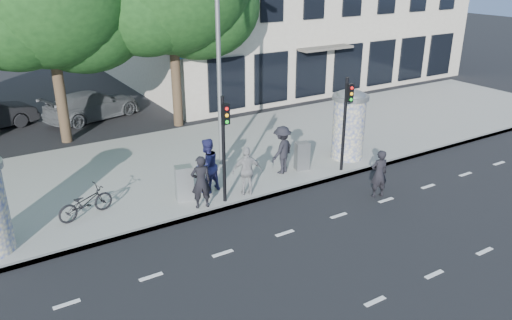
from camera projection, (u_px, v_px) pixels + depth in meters
ground at (315, 256)px, 13.09m from camera, size 120.00×120.00×0.00m
sidewalk at (193, 162)px, 18.98m from camera, size 40.00×8.00×0.15m
curb at (246, 202)px, 15.87m from camera, size 40.00×0.10×0.16m
lane_dash_near at (375, 301)px, 11.36m from camera, size 32.00×0.12×0.01m
lane_dash_far at (285, 233)px, 14.20m from camera, size 32.00×0.12×0.01m
ad_column_right at (349, 123)px, 18.77m from camera, size 1.36×1.36×2.65m
traffic_pole_near at (224, 139)px, 14.96m from camera, size 0.22×0.31×3.40m
traffic_pole_far at (346, 115)px, 17.31m from camera, size 0.22×0.31×3.40m
street_lamp at (219, 37)px, 16.93m from camera, size 0.25×0.93×8.00m
ped_b at (201, 182)px, 15.07m from camera, size 0.69×0.54×1.69m
ped_c at (207, 166)px, 16.10m from camera, size 1.05×0.92×1.82m
ped_d at (282, 150)px, 17.58m from camera, size 1.28×1.05×1.73m
ped_e at (247, 171)px, 15.95m from camera, size 1.08×0.84×1.62m
man_road at (379, 174)px, 16.13m from camera, size 0.67×0.52×1.62m
bicycle at (85, 203)px, 14.67m from camera, size 1.01×1.80×0.90m
cabinet_left at (184, 183)px, 15.67m from camera, size 0.61×0.50×1.13m
cabinet_right at (302, 156)px, 18.01m from camera, size 0.55×0.45×1.02m
car_right at (93, 105)px, 24.22m from camera, size 3.31×5.11×1.38m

